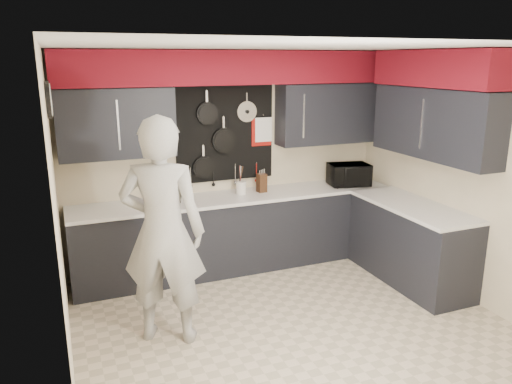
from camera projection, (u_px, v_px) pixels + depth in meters
name	position (u px, v px, depth m)	size (l,w,h in m)	color
ground	(289.00, 321.00, 4.90)	(4.00, 4.00, 0.00)	beige
back_wall_assembly	(233.00, 102.00, 5.81)	(4.00, 0.36, 2.60)	beige
right_wall_assembly	(438.00, 113.00, 5.31)	(0.36, 3.50, 2.60)	beige
left_wall_assembly	(58.00, 215.00, 3.84)	(0.05, 3.50, 2.60)	beige
base_cabinets	(286.00, 235.00, 5.97)	(3.95, 2.20, 0.92)	black
microwave	(349.00, 175.00, 6.39)	(0.50, 0.34, 0.28)	black
knife_block	(262.00, 183.00, 6.08)	(0.10, 0.10, 0.22)	#371E11
utensil_crock	(241.00, 188.00, 5.99)	(0.12, 0.12, 0.16)	white
coffee_maker	(170.00, 187.00, 5.68)	(0.18, 0.21, 0.32)	black
person	(163.00, 232.00, 4.37)	(0.75, 0.49, 2.06)	#AAAAA7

